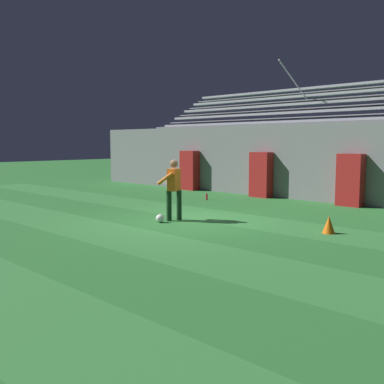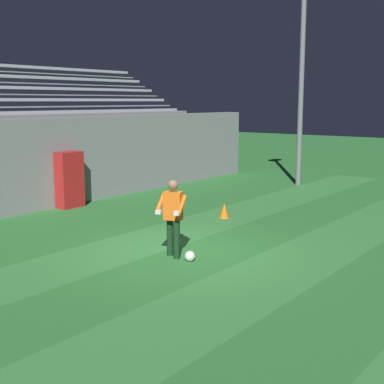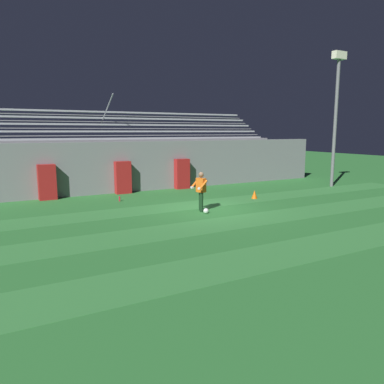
% 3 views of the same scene
% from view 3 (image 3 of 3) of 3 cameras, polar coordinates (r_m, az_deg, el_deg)
% --- Properties ---
extents(ground_plane, '(80.00, 80.00, 0.00)m').
position_cam_3_polar(ground_plane, '(16.20, 2.51, -2.73)').
color(ground_plane, '#2D7533').
extents(turf_stripe_near, '(28.00, 1.82, 0.01)m').
position_cam_3_polar(turf_stripe_near, '(11.68, 18.21, -7.95)').
color(turf_stripe_near, '#38843D').
rests_on(turf_stripe_near, ground).
extents(turf_stripe_mid, '(28.00, 1.82, 0.01)m').
position_cam_3_polar(turf_stripe_mid, '(14.29, 7.47, -4.42)').
color(turf_stripe_mid, '#38843D').
rests_on(turf_stripe_mid, ground).
extents(turf_stripe_far, '(28.00, 1.82, 0.01)m').
position_cam_3_polar(turf_stripe_far, '(17.28, 0.30, -1.96)').
color(turf_stripe_far, '#38843D').
rests_on(turf_stripe_far, ground).
extents(back_wall, '(24.00, 0.60, 2.80)m').
position_cam_3_polar(back_wall, '(21.75, -6.46, 4.02)').
color(back_wall, gray).
rests_on(back_wall, ground).
extents(padding_pillar_gate_left, '(0.84, 0.44, 1.75)m').
position_cam_3_polar(padding_pillar_gate_left, '(20.66, -10.48, 2.19)').
color(padding_pillar_gate_left, '#B21E1E').
rests_on(padding_pillar_gate_left, ground).
extents(padding_pillar_gate_right, '(0.84, 0.44, 1.75)m').
position_cam_3_polar(padding_pillar_gate_right, '(22.06, -1.53, 2.78)').
color(padding_pillar_gate_right, '#B21E1E').
rests_on(padding_pillar_gate_right, ground).
extents(padding_pillar_far_left, '(0.84, 0.44, 1.75)m').
position_cam_3_polar(padding_pillar_far_left, '(19.79, -21.22, 1.41)').
color(padding_pillar_far_left, '#B21E1E').
rests_on(padding_pillar_far_left, ground).
extents(bleacher_stand, '(18.00, 4.05, 5.43)m').
position_cam_3_polar(bleacher_stand, '(23.91, -8.63, 4.69)').
color(bleacher_stand, gray).
rests_on(bleacher_stand, ground).
extents(floodlight_pole, '(0.90, 0.36, 7.96)m').
position_cam_3_polar(floodlight_pole, '(24.45, 21.15, 12.58)').
color(floodlight_pole, slate).
rests_on(floodlight_pole, ground).
extents(goalkeeper, '(0.65, 0.70, 1.67)m').
position_cam_3_polar(goalkeeper, '(15.74, 1.35, 0.45)').
color(goalkeeper, '#143319').
rests_on(goalkeeper, ground).
extents(soccer_ball, '(0.22, 0.22, 0.22)m').
position_cam_3_polar(soccer_ball, '(15.48, 2.14, -2.88)').
color(soccer_ball, white).
rests_on(soccer_ball, ground).
extents(traffic_cone, '(0.30, 0.30, 0.42)m').
position_cam_3_polar(traffic_cone, '(19.12, 9.50, -0.37)').
color(traffic_cone, orange).
rests_on(traffic_cone, ground).
extents(water_bottle, '(0.07, 0.07, 0.24)m').
position_cam_3_polar(water_bottle, '(18.48, -10.98, -1.02)').
color(water_bottle, red).
rests_on(water_bottle, ground).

